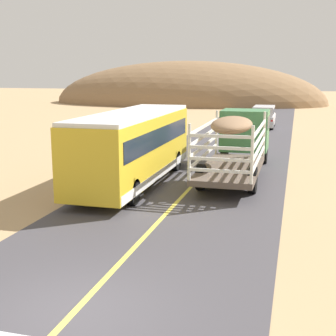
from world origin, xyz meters
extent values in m
plane|color=tan|center=(0.00, 0.00, 0.00)|extent=(240.00, 240.00, 0.00)
cube|color=#423F44|center=(0.00, 0.00, 0.01)|extent=(8.00, 120.00, 0.02)
cube|color=#D8CC4C|center=(0.00, 0.00, 0.02)|extent=(0.16, 117.60, 0.00)
cube|color=#3F7F4C|center=(1.59, 17.56, 1.82)|extent=(2.50, 2.20, 2.20)
cube|color=#192333|center=(1.59, 17.56, 2.27)|extent=(2.53, 1.54, 0.70)
cube|color=brown|center=(1.59, 12.16, 0.72)|extent=(2.50, 6.40, 0.24)
cylinder|color=silver|center=(0.40, 15.30, 1.94)|extent=(0.12, 0.12, 2.20)
cylinder|color=silver|center=(2.78, 15.30, 1.94)|extent=(0.12, 0.12, 2.20)
cylinder|color=silver|center=(0.40, 9.02, 1.94)|extent=(0.12, 0.12, 2.20)
cylinder|color=silver|center=(2.78, 9.02, 1.94)|extent=(0.12, 0.12, 2.20)
cube|color=silver|center=(0.38, 12.16, 1.28)|extent=(0.08, 6.30, 0.12)
cube|color=silver|center=(2.80, 12.16, 1.28)|extent=(0.08, 6.30, 0.12)
cube|color=silver|center=(1.59, 9.00, 1.28)|extent=(2.40, 0.08, 0.12)
cube|color=silver|center=(0.38, 12.16, 1.72)|extent=(0.08, 6.30, 0.12)
cube|color=silver|center=(2.80, 12.16, 1.72)|extent=(0.08, 6.30, 0.12)
cube|color=silver|center=(1.59, 9.00, 1.72)|extent=(2.40, 0.08, 0.12)
cube|color=silver|center=(0.38, 12.16, 2.16)|extent=(0.08, 6.30, 0.12)
cube|color=silver|center=(2.80, 12.16, 2.16)|extent=(0.08, 6.30, 0.12)
cube|color=silver|center=(1.59, 9.00, 2.16)|extent=(2.40, 0.08, 0.12)
cube|color=silver|center=(0.38, 12.16, 2.60)|extent=(0.08, 6.30, 0.12)
cube|color=silver|center=(2.80, 12.16, 2.60)|extent=(0.08, 6.30, 0.12)
cube|color=silver|center=(1.59, 9.00, 2.60)|extent=(2.40, 0.08, 0.12)
ellipsoid|color=#8C6B4C|center=(1.59, 12.16, 2.69)|extent=(1.75, 3.84, 0.70)
cylinder|color=black|center=(0.50, 17.56, 0.57)|extent=(0.32, 1.10, 1.10)
cylinder|color=black|center=(2.68, 17.56, 0.57)|extent=(0.32, 1.10, 1.10)
cylinder|color=black|center=(0.50, 10.88, 0.57)|extent=(0.32, 1.10, 1.10)
cylinder|color=black|center=(2.68, 10.88, 0.57)|extent=(0.32, 1.10, 1.10)
cube|color=gold|center=(-2.62, 11.18, 1.72)|extent=(2.50, 10.00, 2.70)
cube|color=white|center=(-2.62, 11.18, 3.15)|extent=(2.45, 9.80, 0.16)
cube|color=#192333|center=(-2.62, 11.18, 2.19)|extent=(2.54, 9.20, 0.80)
cube|color=silver|center=(-2.62, 11.18, 0.57)|extent=(2.53, 9.80, 0.36)
cylinder|color=black|center=(-3.72, 14.43, 0.52)|extent=(0.30, 1.00, 1.00)
cylinder|color=black|center=(-1.52, 14.43, 0.52)|extent=(0.30, 1.00, 1.00)
cylinder|color=black|center=(-3.72, 7.93, 0.52)|extent=(0.30, 1.00, 1.00)
cylinder|color=black|center=(-1.52, 7.93, 0.52)|extent=(0.30, 1.00, 1.00)
cube|color=silver|center=(1.45, 34.66, 0.70)|extent=(1.90, 4.60, 0.90)
cube|color=silver|center=(1.45, 34.51, 1.55)|extent=(1.75, 3.59, 0.80)
cube|color=#192333|center=(1.45, 34.51, 1.57)|extent=(1.79, 3.22, 0.44)
cube|color=silver|center=(1.45, 32.44, 0.37)|extent=(1.86, 0.20, 0.24)
cube|color=red|center=(0.62, 32.38, 0.88)|extent=(0.16, 0.06, 0.14)
cube|color=red|center=(2.28, 32.38, 0.88)|extent=(0.16, 0.06, 0.14)
cylinder|color=black|center=(0.63, 36.09, 0.40)|extent=(0.26, 0.76, 0.76)
cylinder|color=black|center=(2.27, 36.09, 0.40)|extent=(0.26, 0.76, 0.76)
cylinder|color=black|center=(0.63, 33.23, 0.40)|extent=(0.26, 0.76, 0.76)
cylinder|color=black|center=(2.27, 33.23, 0.40)|extent=(0.26, 0.76, 0.76)
ellipsoid|color=olive|center=(-12.86, 65.00, 0.00)|extent=(43.33, 21.69, 13.26)
camera|label=1|loc=(4.29, -8.25, 4.96)|focal=50.20mm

